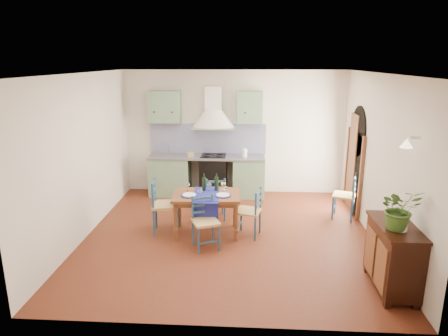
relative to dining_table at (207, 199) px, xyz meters
The scene contains 13 objects.
floor 0.77m from the dining_table, 10.34° to the right, with size 5.00×5.00×0.00m, color #4B2310.
back_wall 2.26m from the dining_table, 91.99° to the left, with size 5.00×0.96×2.80m.
right_wall 2.97m from the dining_table, ahead, with size 0.26×5.00×2.80m.
left_wall 2.24m from the dining_table, behind, with size 0.04×5.00×2.80m, color beige.
ceiling 2.19m from the dining_table, 10.34° to the right, with size 5.00×5.00×0.01m, color silver.
dining_table is the anchor object (origin of this frame).
chair_near 0.57m from the dining_table, 86.97° to the right, with size 0.53×0.53×0.86m.
chair_far 0.73m from the dining_table, 82.65° to the left, with size 0.46×0.46×0.86m.
chair_left 0.79m from the dining_table, behind, with size 0.51×0.51×0.97m.
chair_right 0.79m from the dining_table, ahead, with size 0.50×0.50×0.87m.
chair_spare 2.77m from the dining_table, 18.53° to the left, with size 0.52×0.52×0.88m.
sideboard 3.12m from the dining_table, 31.73° to the right, with size 0.50×1.05×0.94m.
potted_plant 3.20m from the dining_table, 34.14° to the right, with size 0.49×0.43×0.55m, color #33571E.
Camera 1 is at (0.30, -6.50, 3.01)m, focal length 32.00 mm.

